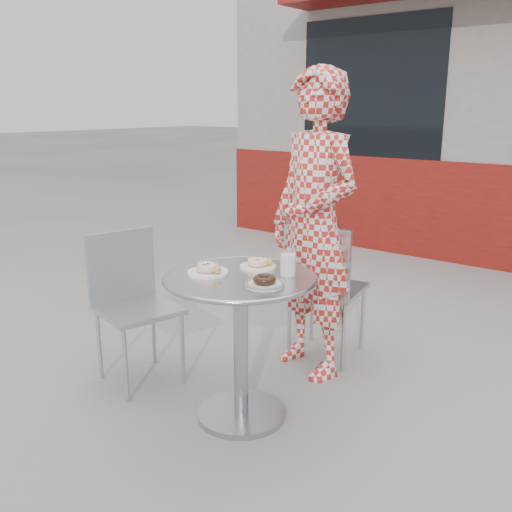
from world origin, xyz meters
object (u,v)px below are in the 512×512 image
Objects in this scene: bistro_table at (241,312)px; chair_far at (326,316)px; milk_cup at (288,263)px; plate_checker at (265,283)px; plate_far at (258,264)px; seated_person at (314,226)px; plate_near at (208,270)px; chair_left at (139,337)px.

chair_far reaches higher than bistro_table.
plate_checker is at bearing -85.96° from milk_cup.
plate_far is at bearing 82.86° from chair_far.
seated_person is 0.77m from plate_near.
seated_person reaches higher than plate_near.
milk_cup is (0.31, 0.22, 0.04)m from plate_near.
chair_far is at bearing 84.74° from plate_near.
seated_person reaches higher than chair_far.
plate_far is (-0.02, 0.16, 0.20)m from bistro_table.
milk_cup is (0.88, 0.20, 0.54)m from chair_left.
milk_cup is (0.22, -0.74, 0.54)m from chair_far.
milk_cup is at bearing 94.04° from plate_checker.
plate_far is 1.45× the size of milk_cup.
chair_left is at bearing -115.34° from seated_person.
seated_person is (0.02, -0.20, 0.61)m from chair_far.
seated_person is 8.87× the size of plate_near.
chair_left reaches higher than plate_far.
bistro_table is at bearing 165.13° from plate_checker.
plate_checker is 1.45× the size of milk_cup.
chair_far is 1.02× the size of chair_left.
chair_left is 1.17m from seated_person.
plate_near is (-0.14, -0.07, 0.20)m from bistro_table.
bistro_table is 4.13× the size of plate_checker.
milk_cup is (0.19, -0.01, 0.04)m from plate_far.
plate_checker is (0.18, -0.05, 0.20)m from bistro_table.
plate_checker is (0.24, -0.94, 0.49)m from chair_far.
plate_near is at bearing -154.46° from bistro_table.
bistro_table is at bearing 25.54° from plate_near.
chair_left is 1.05m from milk_cup.
bistro_table is 0.76m from seated_person.
plate_far is at bearing 96.90° from bistro_table.
chair_left is 4.68× the size of plate_checker.
plate_far is at bearing 133.50° from plate_checker.
seated_person is at bearing 81.75° from plate_near.
plate_far is 0.92× the size of plate_near.
chair_left reaches higher than plate_near.
chair_far is 6.93× the size of milk_cup.
chair_left is 1.02m from plate_checker.
seated_person is 0.54m from plate_far.
bistro_table is 0.43× the size of seated_person.
seated_person is (0.68, 0.74, 0.61)m from chair_left.
chair_left is at bearing -176.01° from bistro_table.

